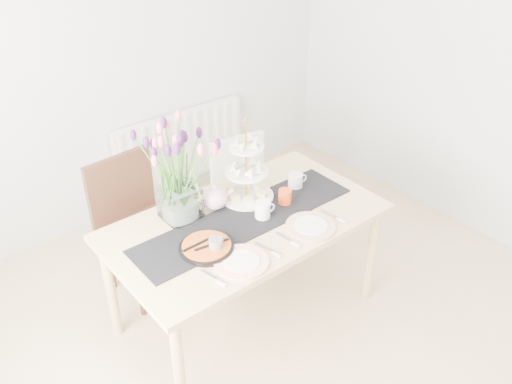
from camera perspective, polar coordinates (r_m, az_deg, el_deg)
room_shell at (r=2.44m, az=8.45°, el=0.61°), size 4.50×4.50×4.50m
radiator at (r=4.63m, az=-7.90°, el=4.76°), size 1.20×0.08×0.60m
dining_table at (r=3.20m, az=-1.08°, el=-4.02°), size 1.60×0.90×0.75m
chair_brown at (r=3.61m, az=-12.71°, el=-2.48°), size 0.51×0.51×0.95m
chair_white at (r=3.92m, az=-1.15°, el=0.44°), size 0.48×0.48×0.86m
table_runner at (r=3.15m, az=-1.09°, el=-2.84°), size 1.40×0.35×0.01m
tulip_vase at (r=2.99m, az=-8.43°, el=3.74°), size 0.73×0.73×0.63m
cake_stand at (r=3.27m, az=-1.00°, el=1.41°), size 0.33×0.33×0.48m
teapot at (r=3.21m, az=-4.38°, el=-0.66°), size 0.28×0.25×0.16m
cream_jug at (r=3.44m, az=4.17°, el=1.20°), size 0.11×0.11×0.09m
tart_tin at (r=2.92m, az=-5.21°, el=-5.83°), size 0.30×0.30×0.04m
mug_grey at (r=2.89m, az=-4.23°, el=-5.65°), size 0.09×0.09×0.09m
mug_white at (r=3.13m, az=0.70°, el=-1.92°), size 0.11×0.11×0.11m
mug_orange at (r=3.27m, az=3.09°, el=-0.53°), size 0.11×0.11×0.10m
plate_left at (r=2.84m, az=-1.56°, el=-7.36°), size 0.35×0.35×0.01m
plate_right at (r=3.10m, az=5.76°, el=-3.62°), size 0.32×0.32×0.01m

